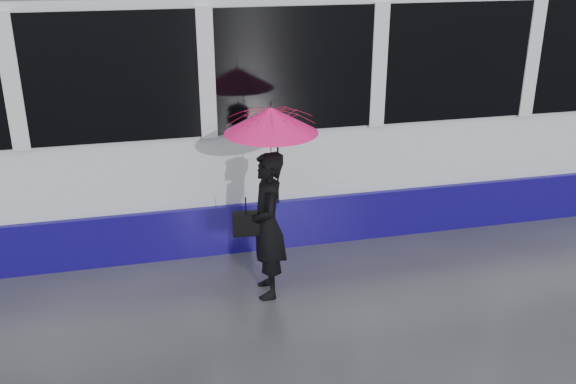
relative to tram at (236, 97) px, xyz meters
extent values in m
plane|color=#2D2D33|center=(0.71, -2.50, -1.64)|extent=(90.00, 90.00, 0.00)
cube|color=#3F3D38|center=(0.71, -0.72, -1.63)|extent=(34.00, 0.07, 0.02)
cube|color=#3F3D38|center=(0.71, 0.72, -1.63)|extent=(34.00, 0.07, 0.02)
cube|color=white|center=(0.00, 0.00, -0.11)|extent=(24.00, 2.40, 2.95)
cube|color=#14096D|center=(0.00, 0.00, -1.33)|extent=(24.00, 2.56, 0.62)
cube|color=black|center=(0.00, 0.00, 0.56)|extent=(23.00, 2.48, 1.40)
imported|color=black|center=(-0.05, -2.27, -0.84)|extent=(0.42, 0.61, 1.60)
imported|color=#DF1282|center=(0.00, -2.27, 0.04)|extent=(0.93, 0.95, 0.80)
cone|color=#DF1282|center=(0.00, -2.27, 0.29)|extent=(1.00, 1.00, 0.26)
cylinder|color=black|center=(0.00, -2.27, 0.44)|extent=(0.01, 0.01, 0.06)
cylinder|color=black|center=(0.07, -2.25, -0.26)|extent=(0.02, 0.02, 0.70)
cube|color=black|center=(-0.27, -2.25, -0.80)|extent=(0.29, 0.14, 0.25)
cylinder|color=black|center=(-0.27, -2.25, -0.59)|extent=(0.01, 0.01, 0.18)
camera|label=1|loc=(-1.26, -8.22, 1.98)|focal=40.00mm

